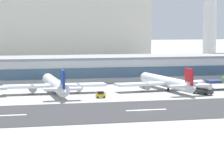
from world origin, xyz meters
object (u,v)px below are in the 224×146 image
object	(u,v)px
distant_hotel_block	(43,29)
terminal_building	(86,68)
service_fuel_truck_0	(203,88)
service_baggage_tug_1	(101,95)
airliner_navy_tail_gate_1	(56,85)
control_tower	(210,9)
airliner_red_tail_gate_2	(168,82)

from	to	relation	value
distant_hotel_block	terminal_building	bearing A→B (deg)	-86.05
service_fuel_truck_0	service_baggage_tug_1	size ratio (longest dim) A/B	2.73
airliner_navy_tail_gate_1	service_baggage_tug_1	size ratio (longest dim) A/B	14.48
service_baggage_tug_1	service_fuel_truck_0	bearing A→B (deg)	3.32
distant_hotel_block	airliner_navy_tail_gate_1	distance (m)	142.61
control_tower	airliner_navy_tail_gate_1	bearing A→B (deg)	-140.10
control_tower	service_fuel_truck_0	bearing A→B (deg)	-115.33
control_tower	distant_hotel_block	bearing A→B (deg)	141.94
airliner_navy_tail_gate_1	airliner_red_tail_gate_2	xyz separation A→B (m)	(41.76, -0.59, -0.14)
distant_hotel_block	service_fuel_truck_0	distance (m)	160.14
distant_hotel_block	service_fuel_truck_0	xyz separation A→B (m)	(36.78, -154.60, -19.73)
airliner_navy_tail_gate_1	service_baggage_tug_1	world-z (taller)	airliner_navy_tail_gate_1
terminal_building	control_tower	distance (m)	85.79
control_tower	service_baggage_tug_1	world-z (taller)	control_tower
airliner_red_tail_gate_2	airliner_navy_tail_gate_1	bearing A→B (deg)	83.55
control_tower	airliner_navy_tail_gate_1	xyz separation A→B (m)	(-93.24, -77.97, -29.59)
control_tower	airliner_red_tail_gate_2	world-z (taller)	control_tower
control_tower	service_fuel_truck_0	size ratio (longest dim) A/B	5.76
control_tower	service_fuel_truck_0	xyz separation A→B (m)	(-43.44, -91.79, -30.69)
control_tower	distant_hotel_block	distance (m)	102.48
terminal_building	service_fuel_truck_0	size ratio (longest dim) A/B	19.61
terminal_building	service_baggage_tug_1	distance (m)	58.53
control_tower	terminal_building	bearing A→B (deg)	-154.70
terminal_building	airliner_navy_tail_gate_1	world-z (taller)	terminal_building
distant_hotel_block	service_baggage_tug_1	world-z (taller)	distant_hotel_block
control_tower	airliner_red_tail_gate_2	distance (m)	98.52
distant_hotel_block	service_fuel_truck_0	bearing A→B (deg)	-76.62
control_tower	airliner_red_tail_gate_2	bearing A→B (deg)	-123.23
distant_hotel_block	airliner_red_tail_gate_2	size ratio (longest dim) A/B	2.86
airliner_navy_tail_gate_1	airliner_red_tail_gate_2	bearing A→B (deg)	-90.36
terminal_building	airliner_red_tail_gate_2	size ratio (longest dim) A/B	3.88
airliner_red_tail_gate_2	control_tower	bearing A→B (deg)	-38.87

